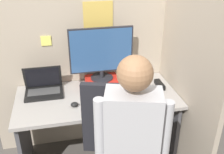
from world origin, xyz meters
TOP-DOWN VIEW (x-y plane):
  - cubicle_panel_back at (0.00, 0.66)m, footprint 1.87×0.05m
  - cubicle_panel_right at (0.71, 0.26)m, footprint 0.04×1.27m
  - desk at (0.00, 0.32)m, footprint 1.37×0.64m
  - paper_box at (0.07, 0.50)m, footprint 0.29×0.21m
  - monitor at (0.07, 0.50)m, footprint 0.56×0.20m
  - laptop at (-0.44, 0.47)m, footprint 0.32×0.23m
  - mouse at (-0.20, 0.20)m, footprint 0.06×0.05m
  - stapler at (0.58, 0.36)m, footprint 0.05×0.16m
  - carrot_toy at (0.31, 0.13)m, footprint 0.05×0.15m
  - person at (0.13, -0.39)m, footprint 0.46×0.45m
  - coffee_mug at (0.40, 0.54)m, footprint 0.08×0.08m

SIDE VIEW (x-z plane):
  - desk at x=0.00m, z-range 0.18..0.88m
  - mouse at x=-0.20m, z-range 0.70..0.74m
  - stapler at x=0.58m, z-range 0.70..0.74m
  - carrot_toy at x=0.31m, z-range 0.70..0.75m
  - paper_box at x=0.07m, z-range 0.70..0.77m
  - coffee_mug at x=0.40m, z-range 0.70..0.78m
  - laptop at x=-0.44m, z-range 0.63..0.87m
  - person at x=0.13m, z-range 0.11..1.44m
  - cubicle_panel_right at x=0.71m, z-range 0.00..1.65m
  - cubicle_panel_back at x=0.00m, z-range 0.00..1.65m
  - monitor at x=0.07m, z-range 0.79..1.26m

